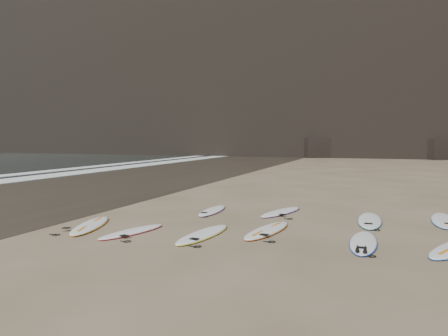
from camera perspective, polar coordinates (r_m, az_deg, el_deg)
The scene contains 12 objects.
ground at distance 11.54m, azimuth 10.27°, elevation -8.76°, with size 240.00×240.00×0.00m, color #897559.
wet_sand at distance 25.91m, azimuth -15.28°, elevation -1.75°, with size 12.00×200.00×0.01m, color #383026.
foam_near at distance 29.41m, azimuth -24.10°, elevation -1.24°, with size 2.20×200.00×0.05m, color white.
surfboard_0 at distance 11.98m, azimuth -11.92°, elevation -8.09°, with size 0.55×2.29×0.08m, color white.
surfboard_1 at distance 11.42m, azimuth -2.75°, elevation -8.59°, with size 0.63×2.61×0.09m, color white.
surfboard_2 at distance 11.92m, azimuth 5.66°, elevation -8.06°, with size 0.63×2.62×0.09m, color white.
surfboard_3 at distance 11.06m, azimuth 17.74°, elevation -9.20°, with size 0.61×2.53×0.09m, color white.
surfboard_5 at distance 14.99m, azimuth -1.55°, elevation -5.57°, with size 0.56×2.32×0.08m, color white.
surfboard_6 at distance 14.85m, azimuth 7.44°, elevation -5.69°, with size 0.59×2.47×0.09m, color white.
surfboard_7 at distance 13.94m, azimuth 18.49°, elevation -6.47°, with size 0.67×2.78×0.10m, color white.
surfboard_8 at distance 14.82m, azimuth 26.74°, elevation -6.08°, with size 0.65×2.73×0.10m, color white.
surfboard_11 at distance 13.07m, azimuth -17.07°, elevation -7.14°, with size 0.65×2.69×0.10m, color white.
Camera 1 is at (1.82, -11.11, 2.53)m, focal length 35.00 mm.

